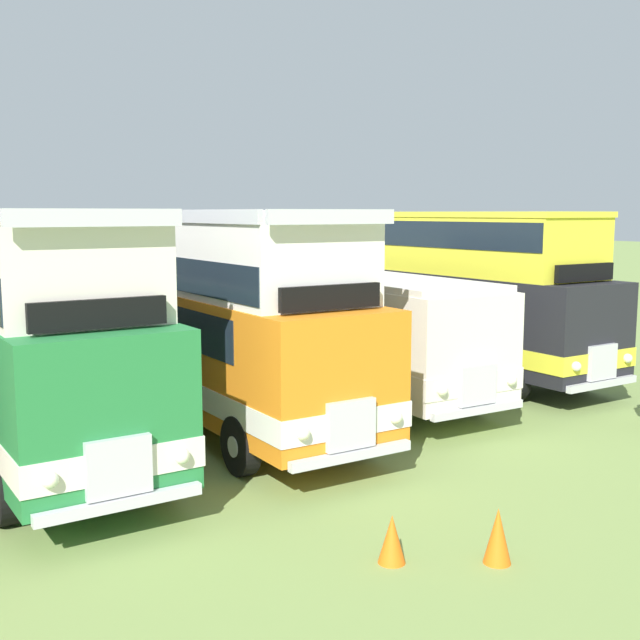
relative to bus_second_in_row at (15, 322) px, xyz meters
name	(u,v)px	position (x,y,z in m)	size (l,w,h in m)	color
ground_plane	(203,413)	(3.90, 0.02, -2.36)	(200.00, 200.00, 0.00)	#7A934C
bus_second_in_row	(15,322)	(0.00, 0.00, 0.00)	(2.72, 11.70, 4.52)	#237538
bus_third_in_row	(201,309)	(3.90, -0.02, 0.00)	(2.64, 11.51, 4.52)	orange
bus_fourth_in_row	(342,322)	(7.80, 0.20, -0.61)	(2.81, 10.01, 2.99)	silver
bus_fifth_in_row	(454,285)	(11.69, 0.43, 0.10)	(2.65, 9.81, 4.49)	black
cone_near_end	(498,536)	(3.98, -9.01, -2.00)	(0.36, 0.36, 0.73)	orange
cone_mid_row	(392,539)	(2.84, -8.28, -2.05)	(0.36, 0.36, 0.63)	orange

